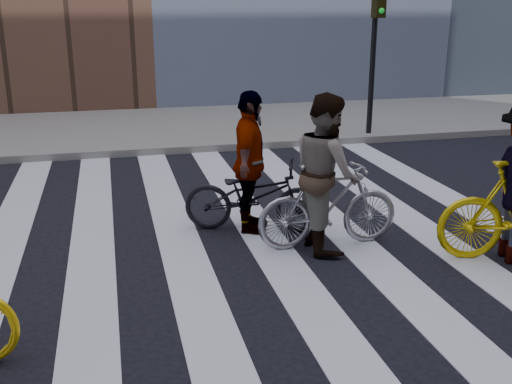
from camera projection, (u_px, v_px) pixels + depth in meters
name	position (u px, v px, depth m)	size (l,w,h in m)	color
ground	(224.00, 245.00, 7.68)	(100.00, 100.00, 0.00)	black
sidewalk_far	(166.00, 128.00, 14.61)	(100.00, 5.00, 0.15)	gray
zebra_crosswalk	(224.00, 244.00, 7.68)	(8.25, 10.00, 0.01)	silver
traffic_signal	(376.00, 37.00, 12.94)	(0.22, 0.42, 3.33)	black
bike_silver_mid	(329.00, 205.00, 7.48)	(0.52, 1.83, 1.10)	#9D9EA7
bike_dark_rear	(253.00, 196.00, 8.03)	(0.65, 1.87, 0.98)	black
rider_mid	(326.00, 172.00, 7.34)	(0.95, 0.74, 1.96)	slate
rider_rear	(250.00, 163.00, 7.88)	(1.12, 0.46, 1.91)	slate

